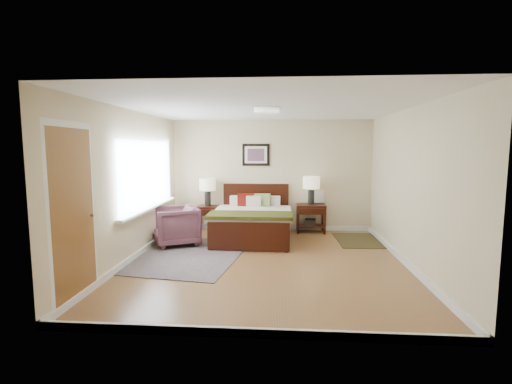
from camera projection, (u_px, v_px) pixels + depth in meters
The scene contains 18 objects.
floor at pixel (266, 262), 6.11m from camera, with size 5.00×5.00×0.00m, color brown.
back_wall at pixel (271, 175), 8.45m from camera, with size 4.50×0.04×2.50m, color beige.
front_wall at pixel (255, 213), 3.49m from camera, with size 4.50×0.04×2.50m, color beige.
left_wall at pixel (131, 186), 6.13m from camera, with size 0.04×5.00×2.50m, color beige.
right_wall at pixel (410, 188), 5.81m from camera, with size 0.04×5.00×2.50m, color beige.
ceiling at pixel (267, 108), 5.82m from camera, with size 4.50×5.00×0.02m, color white.
window at pixel (149, 175), 6.80m from camera, with size 0.11×2.72×1.32m.
door at pixel (73, 215), 4.42m from camera, with size 0.06×1.00×2.18m.
ceil_fixture at pixel (267, 110), 5.83m from camera, with size 0.44×0.44×0.08m.
bed at pixel (253, 216), 7.62m from camera, with size 1.61×1.94×1.04m.
wall_art at pixel (256, 155), 8.39m from camera, with size 0.62×0.05×0.50m.
nightstand_left at pixel (208, 211), 8.39m from camera, with size 0.48×0.43×0.57m.
nightstand_right at pixel (311, 215), 8.24m from camera, with size 0.63×0.48×0.63m.
lamp_left at pixel (208, 187), 8.35m from camera, with size 0.36×0.36×0.61m.
lamp_right at pixel (311, 185), 8.18m from camera, with size 0.36×0.36×0.61m.
armchair at pixel (176, 226), 7.17m from camera, with size 0.80×0.82×0.75m, color brown.
rug_persian at pixel (190, 255), 6.46m from camera, with size 1.71×2.42×0.01m, color #0E1E46.
rug_navy at pixel (358, 240), 7.54m from camera, with size 0.85×1.28×0.01m, color black.
Camera 1 is at (0.26, -5.94, 1.86)m, focal length 26.00 mm.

